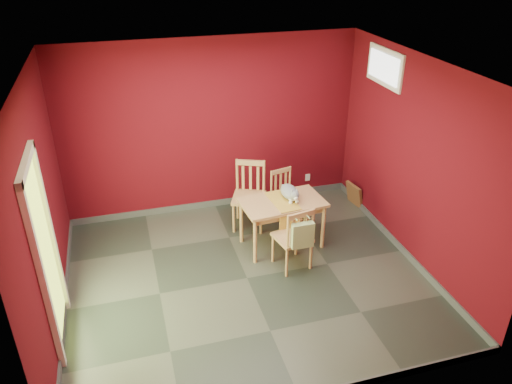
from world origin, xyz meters
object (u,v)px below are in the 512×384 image
object	(u,v)px
tote_bag	(303,235)
cat	(289,190)
dining_table	(282,207)
chair_near	(294,237)
picture_frame	(354,195)
chair_far_left	(249,194)
chair_far_right	(285,196)

from	to	relation	value
tote_bag	cat	size ratio (longest dim) A/B	0.87
dining_table	chair_near	bearing A→B (deg)	-92.33
picture_frame	chair_far_left	bearing A→B (deg)	-176.38
cat	picture_frame	xyz separation A→B (m)	(1.38, 0.69, -0.64)
cat	dining_table	bearing A→B (deg)	-142.50
chair_far_right	chair_near	xyz separation A→B (m)	(-0.28, -1.19, 0.05)
dining_table	chair_far_right	distance (m)	0.72
dining_table	chair_far_right	size ratio (longest dim) A/B	1.44
tote_bag	picture_frame	distance (m)	2.20
cat	tote_bag	bearing A→B (deg)	-93.73
dining_table	cat	world-z (taller)	cat
dining_table	cat	xyz separation A→B (m)	(0.13, 0.08, 0.20)
dining_table	tote_bag	world-z (taller)	tote_bag
cat	picture_frame	size ratio (longest dim) A/B	1.22
tote_bag	picture_frame	world-z (taller)	tote_bag
chair_far_left	tote_bag	xyz separation A→B (m)	(0.30, -1.43, 0.11)
picture_frame	tote_bag	bearing A→B (deg)	-134.28
dining_table	chair_near	size ratio (longest dim) A/B	1.29
dining_table	chair_far_left	distance (m)	0.73
dining_table	tote_bag	bearing A→B (deg)	-89.63
dining_table	chair_near	distance (m)	0.57
chair_far_right	tote_bag	distance (m)	1.45
chair_far_left	chair_far_right	distance (m)	0.56
tote_bag	cat	distance (m)	0.88
dining_table	chair_far_left	size ratio (longest dim) A/B	1.17
chair_near	chair_far_left	bearing A→B (deg)	102.58
dining_table	chair_near	xyz separation A→B (m)	(-0.02, -0.55, -0.15)
chair_far_right	cat	world-z (taller)	cat
dining_table	picture_frame	world-z (taller)	dining_table
chair_near	picture_frame	xyz separation A→B (m)	(1.53, 1.33, -0.28)
chair_far_right	tote_bag	bearing A→B (deg)	-100.25
chair_far_right	chair_near	size ratio (longest dim) A/B	0.90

